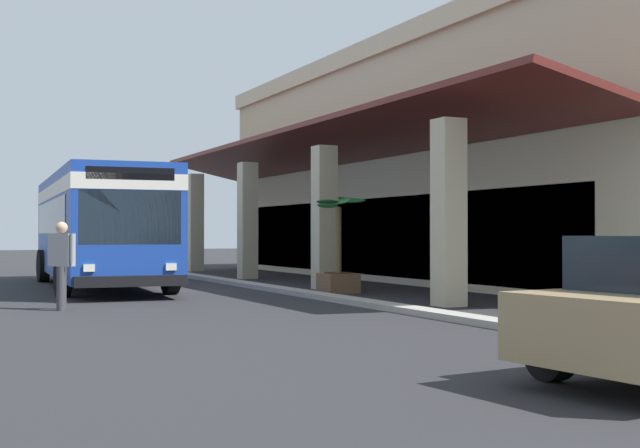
{
  "coord_description": "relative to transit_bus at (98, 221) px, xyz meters",
  "views": [
    {
      "loc": [
        21.66,
        -5.36,
        1.49
      ],
      "look_at": [
        2.35,
        3.7,
        1.74
      ],
      "focal_mm": 47.71,
      "sensor_mm": 36.0,
      "label": 1
    }
  ],
  "objects": [
    {
      "name": "pedestrian",
      "position": [
        7.06,
        -2.01,
        -0.88
      ],
      "size": [
        0.6,
        0.5,
        1.73
      ],
      "color": "#38383D",
      "rests_on": "ground"
    },
    {
      "name": "plaza_building",
      "position": [
        0.61,
        13.46,
        1.96
      ],
      "size": [
        24.14,
        13.9,
        7.62
      ],
      "color": "#C6B793",
      "rests_on": "ground"
    },
    {
      "name": "ground",
      "position": [
        2.58,
        8.87,
        -1.85
      ],
      "size": [
        120.0,
        120.0,
        0.0
      ],
      "primitive_type": "plane",
      "color": "#262628"
    },
    {
      "name": "curb_strip",
      "position": [
        0.61,
        3.83,
        -1.79
      ],
      "size": [
        28.61,
        0.5,
        0.12
      ],
      "primitive_type": "cube",
      "color": "#9E998E",
      "rests_on": "ground"
    },
    {
      "name": "transit_bus",
      "position": [
        0.0,
        0.0,
        0.0
      ],
      "size": [
        11.34,
        3.24,
        3.34
      ],
      "color": "#193D9E",
      "rests_on": "ground"
    },
    {
      "name": "potted_palm",
      "position": [
        5.06,
        5.03,
        -1.22
      ],
      "size": [
        1.72,
        1.51,
        2.46
      ],
      "color": "brown",
      "rests_on": "ground"
    }
  ]
}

